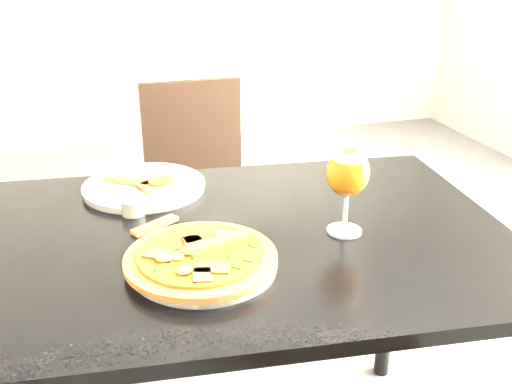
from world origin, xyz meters
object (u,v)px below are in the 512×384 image
object	(u,v)px
dining_table	(235,269)
pizza	(201,256)
beer_glass	(348,173)
chair_far	(201,189)

from	to	relation	value
dining_table	pizza	xyz separation A→B (m)	(-0.09, -0.12, 0.12)
pizza	beer_glass	bearing A→B (deg)	10.93
pizza	beer_glass	distance (m)	0.35
pizza	beer_glass	xyz separation A→B (m)	(0.33, 0.06, 0.11)
dining_table	chair_far	distance (m)	0.92
beer_glass	pizza	bearing A→B (deg)	-169.07
dining_table	beer_glass	distance (m)	0.33
pizza	beer_glass	size ratio (longest dim) A/B	1.55
dining_table	chair_far	bearing A→B (deg)	89.96
pizza	beer_glass	world-z (taller)	beer_glass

